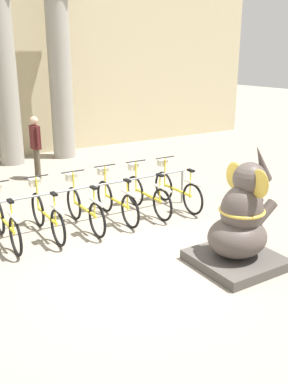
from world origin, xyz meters
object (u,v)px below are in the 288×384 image
at_px(bicycle_2, 6,222).
at_px(bicycle_3, 46,214).
at_px(bicycle_5, 116,200).
at_px(bicycle_7, 177,189).
at_px(elephant_statue, 240,226).
at_px(person_pedestrian, 36,142).
at_px(bicycle_6, 147,194).
at_px(bicycle_4, 84,207).

height_order(bicycle_2, bicycle_3, same).
height_order(bicycle_5, bicycle_7, same).
relative_size(elephant_statue, person_pedestrian, 1.16).
bearing_deg(bicycle_6, bicycle_4, -177.91).
relative_size(bicycle_2, bicycle_6, 1.00).
bearing_deg(bicycle_7, bicycle_4, -179.71).
bearing_deg(bicycle_6, bicycle_2, -179.99).
relative_size(bicycle_3, person_pedestrian, 1.04).
xyz_separation_m(bicycle_5, person_pedestrian, (-0.39, 3.69, 0.59)).
xyz_separation_m(bicycle_7, person_pedestrian, (-1.86, 3.75, 0.59)).
height_order(bicycle_5, bicycle_6, same).
bearing_deg(person_pedestrian, bicycle_5, -83.96).
relative_size(bicycle_2, bicycle_4, 1.00).
distance_m(bicycle_7, elephant_statue, 2.82).
xyz_separation_m(bicycle_6, bicycle_7, (0.73, -0.04, 0.00)).
height_order(bicycle_2, elephant_statue, elephant_statue).
bearing_deg(bicycle_2, bicycle_3, -1.33).
bearing_deg(elephant_statue, bicycle_6, 89.60).
bearing_deg(bicycle_4, bicycle_3, 177.21).
height_order(elephant_statue, person_pedestrian, elephant_statue).
distance_m(bicycle_3, bicycle_4, 0.73).
xyz_separation_m(bicycle_7, elephant_statue, (-0.75, -2.71, 0.25)).
bearing_deg(person_pedestrian, bicycle_7, -63.63).
relative_size(bicycle_5, bicycle_7, 1.00).
xyz_separation_m(bicycle_3, bicycle_7, (2.93, -0.02, 0.00)).
relative_size(bicycle_2, elephant_statue, 0.89).
distance_m(bicycle_4, elephant_statue, 3.07).
distance_m(bicycle_6, person_pedestrian, 3.92).
xyz_separation_m(bicycle_5, bicycle_7, (1.47, -0.06, 0.00)).
bearing_deg(bicycle_3, bicycle_4, -2.79).
xyz_separation_m(bicycle_2, elephant_statue, (2.92, -2.75, 0.25)).
height_order(bicycle_7, elephant_statue, elephant_statue).
bearing_deg(elephant_statue, bicycle_4, 118.24).
bearing_deg(bicycle_2, bicycle_5, 0.49).
bearing_deg(bicycle_5, person_pedestrian, 96.04).
distance_m(bicycle_4, person_pedestrian, 3.82).
bearing_deg(bicycle_4, bicycle_6, 2.09).
bearing_deg(elephant_statue, bicycle_7, 74.46).
xyz_separation_m(bicycle_3, bicycle_6, (2.20, 0.02, 0.00)).
bearing_deg(bicycle_3, bicycle_5, 1.40).
bearing_deg(bicycle_2, elephant_statue, -43.31).
bearing_deg(bicycle_5, elephant_statue, -75.52).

